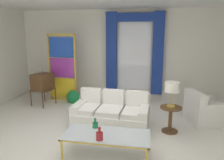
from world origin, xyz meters
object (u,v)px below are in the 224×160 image
(stained_glass_divider, at_px, (62,69))
(table_lamp_brass, at_px, (172,88))
(round_side_table, at_px, (170,117))
(couch_white_long, at_px, (112,114))
(bottle_blue_decanter, at_px, (95,124))
(bottle_crystal_tall, at_px, (100,135))
(armchair_white, at_px, (203,111))
(coffee_table, at_px, (106,136))
(peacock_figurine, at_px, (72,98))
(vintage_tv, at_px, (43,82))

(stained_glass_divider, bearing_deg, table_lamp_brass, -28.78)
(round_side_table, distance_m, table_lamp_brass, 0.67)
(couch_white_long, bearing_deg, bottle_blue_decanter, -96.95)
(bottle_crystal_tall, relative_size, armchair_white, 0.23)
(bottle_crystal_tall, xyz_separation_m, table_lamp_brass, (1.29, 1.44, 0.54))
(bottle_crystal_tall, bearing_deg, coffee_table, 73.73)
(coffee_table, xyz_separation_m, armchair_white, (2.09, 1.94, -0.09))
(peacock_figurine, xyz_separation_m, round_side_table, (2.92, -1.46, 0.14))
(couch_white_long, bearing_deg, round_side_table, -4.21)
(stained_glass_divider, height_order, table_lamp_brass, stained_glass_divider)
(coffee_table, xyz_separation_m, round_side_table, (1.22, 1.20, -0.02))
(round_side_table, bearing_deg, coffee_table, -135.51)
(armchair_white, relative_size, stained_glass_divider, 0.47)
(couch_white_long, distance_m, peacock_figurine, 2.07)
(couch_white_long, bearing_deg, armchair_white, 15.96)
(coffee_table, height_order, bottle_blue_decanter, bottle_blue_decanter)
(couch_white_long, relative_size, bottle_blue_decanter, 9.03)
(bottle_crystal_tall, bearing_deg, couch_white_long, 92.68)
(bottle_blue_decanter, bearing_deg, table_lamp_brass, 32.92)
(vintage_tv, bearing_deg, table_lamp_brass, -18.39)
(couch_white_long, relative_size, table_lamp_brass, 3.17)
(bottle_blue_decanter, bearing_deg, stained_glass_divider, 123.52)
(peacock_figurine, relative_size, table_lamp_brass, 1.05)
(armchair_white, bearing_deg, peacock_figurine, 169.15)
(vintage_tv, relative_size, stained_glass_divider, 0.61)
(stained_glass_divider, xyz_separation_m, round_side_table, (3.35, -1.84, -0.70))
(round_side_table, bearing_deg, bottle_crystal_tall, -131.92)
(armchair_white, bearing_deg, couch_white_long, -164.04)
(bottle_crystal_tall, height_order, vintage_tv, vintage_tv)
(coffee_table, relative_size, peacock_figurine, 2.61)
(bottle_blue_decanter, relative_size, round_side_table, 0.34)
(bottle_crystal_tall, distance_m, stained_glass_divider, 3.91)
(bottle_blue_decanter, distance_m, bottle_crystal_tall, 0.51)
(coffee_table, relative_size, vintage_tv, 1.16)
(vintage_tv, bearing_deg, armchair_white, -6.33)
(vintage_tv, bearing_deg, peacock_figurine, 14.16)
(bottle_crystal_tall, xyz_separation_m, armchair_white, (2.16, 2.17, -0.20))
(bottle_crystal_tall, relative_size, table_lamp_brass, 0.42)
(bottle_blue_decanter, relative_size, peacock_figurine, 0.33)
(couch_white_long, height_order, bottle_blue_decanter, couch_white_long)
(coffee_table, xyz_separation_m, bottle_crystal_tall, (-0.07, -0.24, 0.11))
(table_lamp_brass, bearing_deg, armchair_white, 40.39)
(table_lamp_brass, bearing_deg, couch_white_long, 175.79)
(coffee_table, bearing_deg, table_lamp_brass, 44.49)
(vintage_tv, bearing_deg, couch_white_long, -25.60)
(coffee_table, distance_m, armchair_white, 2.85)
(couch_white_long, bearing_deg, table_lamp_brass, -4.21)
(peacock_figurine, bearing_deg, vintage_tv, -165.84)
(vintage_tv, height_order, round_side_table, vintage_tv)
(vintage_tv, bearing_deg, bottle_blue_decanter, -44.29)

